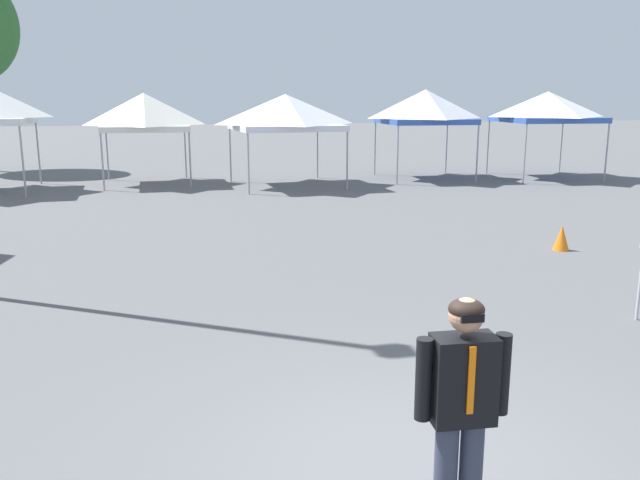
% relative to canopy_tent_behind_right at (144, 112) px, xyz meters
% --- Properties ---
extents(ground_plane, '(140.00, 140.00, 0.00)m').
position_rel_canopy_tent_behind_right_xyz_m(ground_plane, '(2.40, -19.34, -2.52)').
color(ground_plane, '#5B5B5E').
extents(canopy_tent_behind_right, '(3.03, 3.03, 3.17)m').
position_rel_canopy_tent_behind_right_xyz_m(canopy_tent_behind_right, '(0.00, 0.00, 0.00)').
color(canopy_tent_behind_right, '#9E9EA3').
rests_on(canopy_tent_behind_right, ground).
extents(canopy_tent_behind_center, '(3.71, 3.71, 3.13)m').
position_rel_canopy_tent_behind_right_xyz_m(canopy_tent_behind_center, '(4.70, -1.67, 0.01)').
color(canopy_tent_behind_center, '#9E9EA3').
rests_on(canopy_tent_behind_center, ground).
extents(canopy_tent_far_right, '(3.29, 3.29, 3.30)m').
position_rel_canopy_tent_behind_right_xyz_m(canopy_tent_far_right, '(10.13, -0.89, 0.16)').
color(canopy_tent_far_right, '#9E9EA3').
rests_on(canopy_tent_far_right, ground).
extents(canopy_tent_right_of_center, '(3.56, 3.56, 3.23)m').
position_rel_canopy_tent_behind_right_xyz_m(canopy_tent_right_of_center, '(14.73, -1.68, 0.15)').
color(canopy_tent_right_of_center, '#9E9EA3').
rests_on(canopy_tent_right_of_center, ground).
extents(person_foreground, '(0.65, 0.28, 1.78)m').
position_rel_canopy_tent_behind_right_xyz_m(person_foreground, '(2.40, -20.23, -1.48)').
color(person_foreground, '#33384C').
rests_on(person_foreground, ground).
extents(traffic_cone_lot_center, '(0.32, 0.32, 0.51)m').
position_rel_canopy_tent_behind_right_xyz_m(traffic_cone_lot_center, '(8.30, -12.59, -2.26)').
color(traffic_cone_lot_center, orange).
rests_on(traffic_cone_lot_center, ground).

